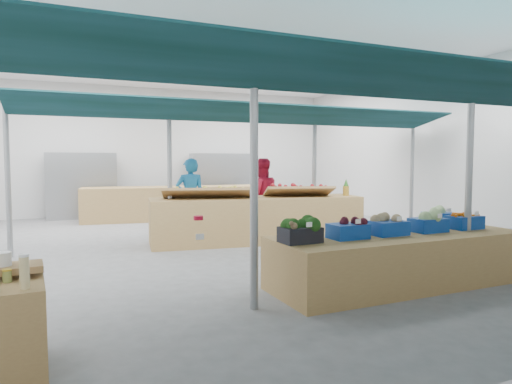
% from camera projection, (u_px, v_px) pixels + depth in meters
% --- Properties ---
extents(floor, '(13.00, 13.00, 0.00)m').
position_uv_depth(floor, '(223.00, 246.00, 9.59)').
color(floor, slate).
rests_on(floor, ground).
extents(hall, '(13.00, 13.00, 13.00)m').
position_uv_depth(hall, '(202.00, 124.00, 10.72)').
color(hall, silver).
rests_on(hall, ground).
extents(pole_grid, '(10.00, 4.60, 3.00)m').
position_uv_depth(pole_grid, '(294.00, 159.00, 8.16)').
color(pole_grid, gray).
rests_on(pole_grid, floor).
extents(awnings, '(9.50, 7.08, 0.30)m').
position_uv_depth(awnings, '(295.00, 105.00, 8.09)').
color(awnings, black).
rests_on(awnings, pole_grid).
extents(back_shelving_left, '(2.00, 0.50, 2.00)m').
position_uv_depth(back_shelving_left, '(82.00, 186.00, 14.03)').
color(back_shelving_left, '#B23F33').
rests_on(back_shelving_left, floor).
extents(back_shelving_right, '(2.00, 0.50, 2.00)m').
position_uv_depth(back_shelving_right, '(220.00, 183.00, 15.81)').
color(back_shelving_right, '#B23F33').
rests_on(back_shelving_right, floor).
extents(veg_counter, '(3.82, 1.32, 0.74)m').
position_uv_depth(veg_counter, '(399.00, 260.00, 6.55)').
color(veg_counter, olive).
rests_on(veg_counter, floor).
extents(fruit_counter, '(4.71, 1.71, 0.99)m').
position_uv_depth(fruit_counter, '(257.00, 220.00, 10.00)').
color(fruit_counter, olive).
rests_on(fruit_counter, floor).
extents(far_counter, '(5.65, 1.85, 1.00)m').
position_uv_depth(far_counter, '(178.00, 203.00, 13.81)').
color(far_counter, olive).
rests_on(far_counter, floor).
extents(crate_stack, '(0.54, 0.40, 0.62)m').
position_uv_depth(crate_stack, '(507.00, 249.00, 7.63)').
color(crate_stack, navy).
rests_on(crate_stack, floor).
extents(vendor_left, '(0.72, 0.53, 1.84)m').
position_uv_depth(vendor_left, '(190.00, 198.00, 10.50)').
color(vendor_left, '#176399').
rests_on(vendor_left, floor).
extents(vendor_right, '(0.98, 0.81, 1.84)m').
position_uv_depth(vendor_right, '(262.00, 196.00, 11.21)').
color(vendor_right, '#A4142E').
rests_on(vendor_right, floor).
extents(crate_broccoli, '(0.51, 0.41, 0.35)m').
position_uv_depth(crate_broccoli, '(300.00, 230.00, 5.84)').
color(crate_broccoli, black).
rests_on(crate_broccoli, veg_counter).
extents(crate_beets, '(0.51, 0.41, 0.29)m').
position_uv_depth(crate_beets, '(348.00, 229.00, 6.15)').
color(crate_beets, navy).
rests_on(crate_beets, veg_counter).
extents(crate_celeriac, '(0.51, 0.41, 0.31)m').
position_uv_depth(crate_celeriac, '(388.00, 225.00, 6.43)').
color(crate_celeriac, navy).
rests_on(crate_celeriac, veg_counter).
extents(crate_cabbage, '(0.51, 0.41, 0.35)m').
position_uv_depth(crate_cabbage, '(428.00, 221.00, 6.73)').
color(crate_cabbage, navy).
rests_on(crate_cabbage, veg_counter).
extents(crate_carrots, '(0.51, 0.41, 0.29)m').
position_uv_depth(crate_carrots, '(464.00, 221.00, 7.03)').
color(crate_carrots, navy).
rests_on(crate_carrots, veg_counter).
extents(sparrow, '(0.12, 0.09, 0.11)m').
position_uv_depth(sparrow, '(294.00, 225.00, 5.65)').
color(sparrow, brown).
rests_on(sparrow, crate_broccoli).
extents(pole_ribbon, '(0.12, 0.12, 0.28)m').
position_uv_depth(pole_ribbon, '(199.00, 220.00, 5.49)').
color(pole_ribbon, red).
rests_on(pole_ribbon, pole_grid).
extents(apple_heap_yellow, '(2.02, 1.18, 0.27)m').
position_uv_depth(apple_heap_yellow, '(208.00, 191.00, 9.55)').
color(apple_heap_yellow, '#997247').
rests_on(apple_heap_yellow, fruit_counter).
extents(apple_heap_red, '(1.63, 1.08, 0.27)m').
position_uv_depth(apple_heap_red, '(299.00, 189.00, 10.10)').
color(apple_heap_red, '#997247').
rests_on(apple_heap_red, fruit_counter).
extents(pineapple, '(0.14, 0.14, 0.39)m').
position_uv_depth(pineapple, '(346.00, 188.00, 10.41)').
color(pineapple, '#8C6019').
rests_on(pineapple, fruit_counter).
extents(crate_extra, '(0.56, 0.45, 0.32)m').
position_uv_depth(crate_extra, '(440.00, 216.00, 7.46)').
color(crate_extra, navy).
rests_on(crate_extra, veg_counter).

